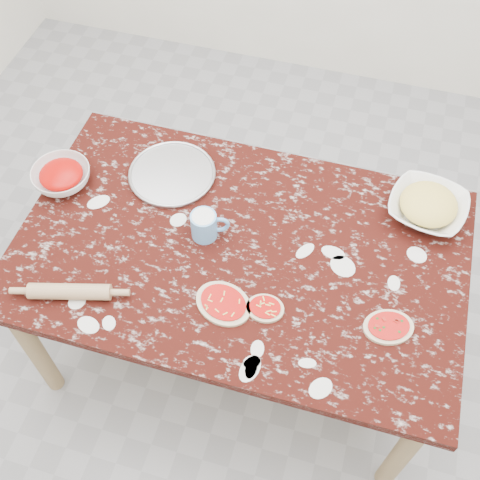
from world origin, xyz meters
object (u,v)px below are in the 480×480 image
flour_mug (205,225)px  rolling_pin (70,292)px  pizza_tray (172,174)px  sauce_bowl (62,177)px  cheese_bowl (427,208)px  worktable (240,261)px

flour_mug → rolling_pin: flour_mug is taller
pizza_tray → sauce_bowl: bearing=-158.8°
cheese_bowl → flour_mug: bearing=-157.1°
flour_mug → rolling_pin: (-0.36, -0.37, -0.03)m
sauce_bowl → cheese_bowl: (1.36, 0.24, -0.00)m
sauce_bowl → rolling_pin: size_ratio=0.81×
sauce_bowl → cheese_bowl: bearing=9.9°
sauce_bowl → cheese_bowl: size_ratio=0.79×
pizza_tray → sauce_bowl: 0.42m
worktable → sauce_bowl: 0.76m
worktable → flour_mug: 0.20m
pizza_tray → rolling_pin: (-0.14, -0.60, 0.02)m
worktable → flour_mug: flour_mug is taller
worktable → cheese_bowl: size_ratio=5.71×
sauce_bowl → rolling_pin: (0.25, -0.45, -0.01)m
pizza_tray → sauce_bowl: size_ratio=1.49×
sauce_bowl → pizza_tray: bearing=21.2°
worktable → cheese_bowl: cheese_bowl is taller
pizza_tray → rolling_pin: 0.62m
worktable → sauce_bowl: sauce_bowl is taller
sauce_bowl → worktable: bearing=-8.2°
worktable → cheese_bowl: (0.62, 0.34, 0.12)m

